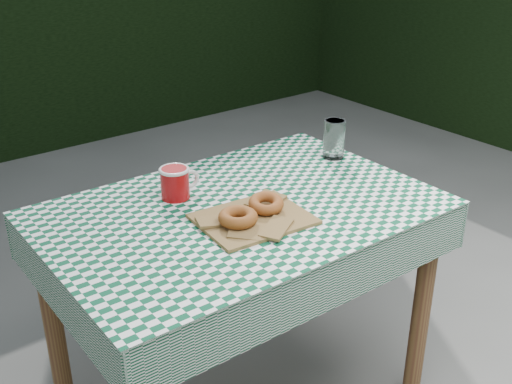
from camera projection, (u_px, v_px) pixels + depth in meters
table at (242, 313)px, 2.00m from camera, size 1.14×0.77×0.75m
tablecloth at (241, 208)px, 1.84m from camera, size 1.16×0.79×0.01m
paper_bag at (253, 218)px, 1.75m from camera, size 0.33×0.27×0.02m
bagel_front at (238, 217)px, 1.70m from camera, size 0.13×0.13×0.03m
bagel_back at (266, 203)px, 1.78m from camera, size 0.14×0.14×0.03m
coffee_mug at (175, 183)px, 1.87m from camera, size 0.18×0.18×0.10m
drinking_glass at (334, 139)px, 2.17m from camera, size 0.09×0.09×0.14m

